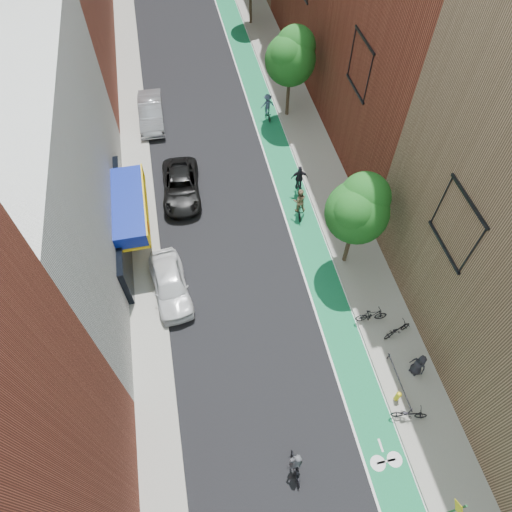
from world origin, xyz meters
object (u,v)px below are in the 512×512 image
pedestrian (419,365)px  fire_hydrant (398,396)px  cyclist_lane_near (299,205)px  cyclist_lane_far (268,107)px  parked_car_white (170,284)px  parked_car_black (181,186)px  parked_car_silver (151,112)px  cyclist_lead (296,465)px  cyclist_lane_mid (299,183)px

pedestrian → fire_hydrant: 1.87m
cyclist_lane_near → cyclist_lane_far: 9.98m
parked_car_white → cyclist_lane_near: size_ratio=2.21×
pedestrian → parked_car_black: bearing=-169.4°
parked_car_silver → cyclist_lane_near: cyclist_lane_near is taller
cyclist_lane_near → pedestrian: cyclist_lane_near is taller
parked_car_black → pedestrian: size_ratio=3.15×
fire_hydrant → parked_car_black: bearing=118.6°
cyclist_lead → cyclist_lane_mid: 17.07m
parked_car_black → cyclist_lead: cyclist_lead is taller
cyclist_lane_near → cyclist_lane_mid: 1.94m
cyclist_lead → cyclist_lane_near: (4.04, 14.58, 0.17)m
parked_car_black → cyclist_lane_near: cyclist_lane_near is taller
cyclist_lane_mid → cyclist_lane_far: 8.11m
parked_car_black → cyclist_lead: bearing=-76.6°
parked_car_silver → cyclist_lane_mid: 12.98m
cyclist_lane_far → pedestrian: (2.77, -21.41, 0.08)m
parked_car_silver → pedestrian: (11.41, -22.72, 0.15)m
parked_car_silver → fire_hydrant: bearing=-65.3°
parked_car_black → cyclist_lead: size_ratio=2.45×
parked_car_white → parked_car_silver: bearing=83.8°
cyclist_lead → cyclist_lane_near: size_ratio=0.99×
cyclist_lane_near → cyclist_lane_far: bearing=-83.9°
cyclist_lead → cyclist_lane_mid: cyclist_lane_mid is taller
fire_hydrant → cyclist_lane_near: bearing=97.1°
fire_hydrant → cyclist_lane_far: bearing=93.4°
cyclist_lead → cyclist_lane_near: cyclist_lane_near is taller
cyclist_lane_mid → pedestrian: bearing=107.5°
cyclist_lane_near → parked_car_white: bearing=33.7°
parked_car_white → cyclist_lead: size_ratio=2.23×
parked_car_black → cyclist_lane_mid: 7.71m
parked_car_silver → cyclist_lane_mid: bearing=-44.6°
parked_car_silver → cyclist_lead: bearing=-78.4°
parked_car_silver → cyclist_lead: (4.38, -25.87, -0.08)m
parked_car_silver → pedestrian: size_ratio=3.02×
parked_car_white → cyclist_lead: bearing=-72.7°
cyclist_lane_near → fire_hydrant: bearing=104.5°
cyclist_lead → fire_hydrant: cyclist_lead is taller
parked_car_silver → fire_hydrant: (9.98, -23.85, -0.26)m
parked_car_silver → parked_car_white: bearing=-88.3°
cyclist_lead → fire_hydrant: (5.60, 2.02, -0.18)m
cyclist_lead → cyclist_lane_far: cyclist_lead is taller
fire_hydrant → parked_car_white: bearing=140.2°
cyclist_lead → fire_hydrant: bearing=-158.6°
cyclist_lane_mid → parked_car_silver: bearing=-39.7°
cyclist_lane_near → cyclist_lane_far: cyclist_lane_near is taller
cyclist_lead → cyclist_lane_mid: (4.55, 16.45, 0.14)m
parked_car_white → cyclist_lane_far: cyclist_lane_far is taller
cyclist_lane_mid → pedestrian: size_ratio=1.35×
parked_car_white → cyclist_lane_mid: cyclist_lane_mid is taller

